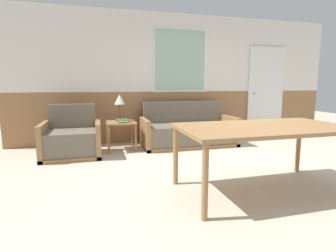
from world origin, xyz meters
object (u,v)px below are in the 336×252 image
at_px(side_table, 121,126).
at_px(table_lamp, 120,101).
at_px(armchair, 72,141).
at_px(couch, 188,132).
at_px(dining_table, 264,132).

xyz_separation_m(side_table, table_lamp, (-0.00, 0.09, 0.47)).
bearing_deg(armchair, couch, 2.15).
bearing_deg(armchair, table_lamp, 17.06).
bearing_deg(couch, table_lamp, 176.76).
height_order(armchair, side_table, armchair).
height_order(couch, dining_table, couch).
bearing_deg(side_table, armchair, -163.96).
bearing_deg(dining_table, armchair, 136.38).
distance_m(table_lamp, dining_table, 2.86).
xyz_separation_m(couch, side_table, (-1.35, -0.02, 0.18)).
height_order(armchair, dining_table, armchair).
distance_m(armchair, dining_table, 3.13).
distance_m(armchair, table_lamp, 1.12).
relative_size(couch, table_lamp, 3.70).
bearing_deg(dining_table, side_table, 120.19).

